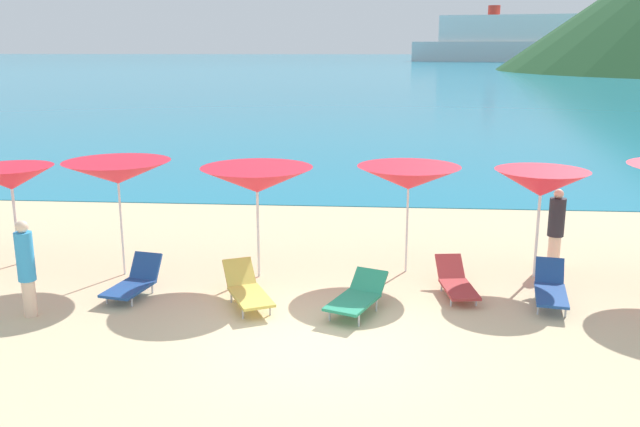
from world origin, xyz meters
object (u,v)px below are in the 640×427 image
umbrella_3 (118,172)px  lounge_chair_3 (247,289)px  umbrella_6 (541,183)px  lounge_chair_5 (357,296)px  umbrella_2 (11,178)px  lounge_chair_10 (134,281)px  lounge_chair_1 (456,282)px  cruise_ship (519,41)px  umbrella_5 (409,178)px  beachgoer_2 (556,225)px  umbrella_4 (257,180)px  lounge_chair_0 (551,288)px  beachgoer_0 (26,266)px

umbrella_3 → lounge_chair_3: (2.81, -1.47, -1.81)m
umbrella_6 → lounge_chair_5: size_ratio=1.39×
umbrella_2 → lounge_chair_10: size_ratio=1.49×
umbrella_6 → lounge_chair_5: 4.43m
umbrella_6 → lounge_chair_1: 2.64m
lounge_chair_5 → cruise_ship: 220.25m
lounge_chair_1 → lounge_chair_5: size_ratio=1.00×
umbrella_5 → beachgoer_2: (3.16, 0.74, -1.11)m
lounge_chair_1 → lounge_chair_10: bearing=177.3°
umbrella_4 → lounge_chair_1: bearing=-10.8°
umbrella_3 → lounge_chair_10: (0.63, -1.16, -1.84)m
umbrella_6 → umbrella_4: bearing=-175.9°
beachgoer_2 → lounge_chair_0: bearing=-65.2°
umbrella_4 → umbrella_5: (2.97, 0.56, -0.02)m
beachgoer_2 → umbrella_5: bearing=-126.7°
umbrella_2 → lounge_chair_10: (3.12, -1.67, -1.58)m
beachgoer_0 → cruise_ship: bearing=67.7°
umbrella_3 → umbrella_6: (8.31, 0.48, -0.18)m
beachgoer_0 → umbrella_3: bearing=61.5°
cruise_ship → umbrella_6: bearing=-88.9°
umbrella_5 → lounge_chair_3: (-2.92, -2.11, -1.67)m
lounge_chair_3 → umbrella_5: bearing=10.2°
lounge_chair_3 → umbrella_4: bearing=66.2°
umbrella_4 → lounge_chair_1: size_ratio=1.49×
lounge_chair_0 → lounge_chair_1: (-1.65, 0.32, -0.04)m
lounge_chair_0 → umbrella_2: bearing=-177.2°
umbrella_2 → lounge_chair_3: 5.88m
umbrella_3 → lounge_chair_3: bearing=-27.6°
umbrella_5 → beachgoer_0: size_ratio=1.30×
umbrella_5 → cruise_ship: 217.73m
lounge_chair_5 → lounge_chair_1: bearing=52.3°
umbrella_2 → lounge_chair_1: size_ratio=1.33×
umbrella_3 → umbrella_6: umbrella_3 is taller
lounge_chair_1 → lounge_chair_10: 6.01m
umbrella_6 → lounge_chair_10: 8.03m
umbrella_3 → umbrella_5: size_ratio=1.06×
umbrella_4 → lounge_chair_1: (3.85, -0.73, -1.74)m
umbrella_3 → lounge_chair_3: 3.66m
cruise_ship → beachgoer_2: bearing=-88.8°
umbrella_2 → umbrella_3: bearing=-11.4°
lounge_chair_1 → umbrella_3: bearing=166.7°
umbrella_3 → lounge_chair_1: (6.61, -0.65, -1.86)m
lounge_chair_5 → cruise_ship: bearing=100.5°
umbrella_2 → lounge_chair_1: 9.32m
umbrella_2 → lounge_chair_10: 3.88m
umbrella_5 → beachgoer_0: (-6.55, -2.93, -1.06)m
lounge_chair_1 → cruise_ship: cruise_ship is taller
lounge_chair_1 → lounge_chair_3: size_ratio=0.94×
lounge_chair_3 → cruise_ship: (47.80, 215.12, 6.11)m
umbrella_4 → beachgoer_0: bearing=-146.5°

